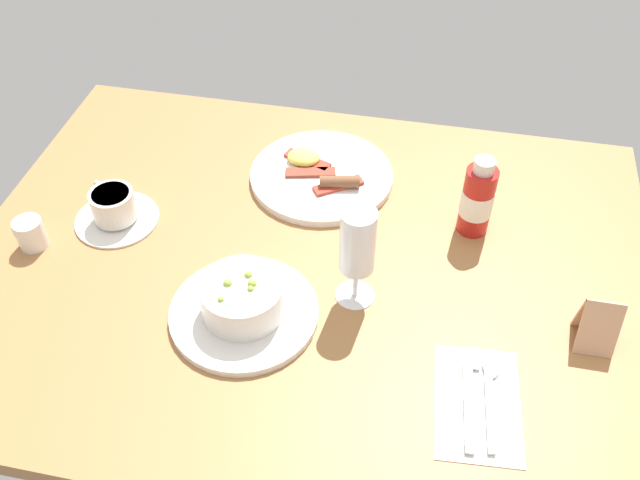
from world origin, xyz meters
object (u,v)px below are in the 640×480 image
cutlery_setting (478,399)px  sauce_bottle_red (477,199)px  coffee_cup (114,209)px  porridge_bowl (243,302)px  menu_card (599,322)px  creamer_jug (30,233)px  breakfast_plate (321,175)px  wine_glass (357,245)px

cutlery_setting → sauce_bottle_red: (-2.58, 33.76, 6.22)cm
coffee_cup → sauce_bottle_red: 60.42cm
porridge_bowl → menu_card: menu_card is taller
creamer_jug → sauce_bottle_red: 72.86cm
coffee_cup → breakfast_plate: coffee_cup is taller
porridge_bowl → coffee_cup: (-27.08, 15.85, -0.41)cm
cutlery_setting → creamer_jug: bearing=168.1°
coffee_cup → sauce_bottle_red: bearing=9.6°
coffee_cup → menu_card: 78.28cm
cutlery_setting → coffee_cup: size_ratio=1.33×
coffee_cup → breakfast_plate: bearing=29.1°
breakfast_plate → cutlery_setting: bearing=-54.1°
breakfast_plate → menu_card: (45.62, -28.12, 3.42)cm
wine_glass → sauce_bottle_red: bearing=48.0°
cutlery_setting → creamer_jug: creamer_jug is taller
wine_glass → breakfast_plate: size_ratio=0.66×
porridge_bowl → breakfast_plate: size_ratio=0.86×
breakfast_plate → wine_glass: bearing=-68.0°
porridge_bowl → menu_card: size_ratio=2.55×
creamer_jug → sauce_bottle_red: (70.39, 18.42, 3.81)cm
breakfast_plate → menu_card: size_ratio=2.95×
cutlery_setting → creamer_jug: (-72.96, 15.35, 2.40)cm
coffee_cup → wine_glass: (42.65, -8.64, 8.33)cm
breakfast_plate → coffee_cup: bearing=-150.9°
breakfast_plate → creamer_jug: bearing=-148.6°
cutlery_setting → sauce_bottle_red: sauce_bottle_red is taller
creamer_jug → wine_glass: bearing=-0.3°
creamer_jug → sauce_bottle_red: size_ratio=0.39×
creamer_jug → breakfast_plate: 50.27cm
cutlery_setting → wine_glass: bearing=142.1°
cutlery_setting → menu_card: menu_card is taller
creamer_jug → wine_glass: size_ratio=0.33×
wine_glass → breakfast_plate: bearing=112.0°
coffee_cup → menu_card: bearing=-7.6°
sauce_bottle_red → creamer_jug: bearing=-165.3°
porridge_bowl → creamer_jug: bearing=168.9°
coffee_cup → creamer_jug: 13.79cm
wine_glass → creamer_jug: bearing=179.7°
porridge_bowl → menu_card: bearing=6.2°
wine_glass → menu_card: bearing=-2.8°
wine_glass → sauce_bottle_red: 25.50cm
porridge_bowl → wine_glass: (15.56, 7.21, 7.93)cm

